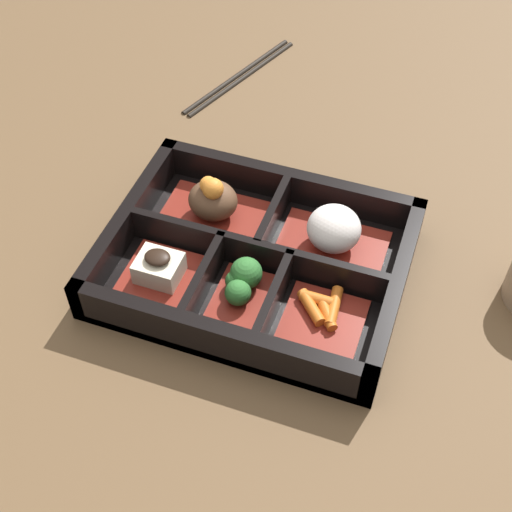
{
  "coord_description": "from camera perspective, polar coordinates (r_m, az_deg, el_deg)",
  "views": [
    {
      "loc": [
        0.15,
        -0.43,
        0.55
      ],
      "look_at": [
        0.0,
        0.0,
        0.03
      ],
      "focal_mm": 50.0,
      "sensor_mm": 36.0,
      "label": 1
    }
  ],
  "objects": [
    {
      "name": "bowl_greens",
      "position": [
        0.67,
        -1.03,
        -2.39
      ],
      "size": [
        0.05,
        0.08,
        0.04
      ],
      "color": "maroon",
      "rests_on": "bento_base"
    },
    {
      "name": "bento_rim",
      "position": [
        0.69,
        -0.05,
        -0.22
      ],
      "size": [
        0.29,
        0.22,
        0.05
      ],
      "color": "black",
      "rests_on": "ground_plane"
    },
    {
      "name": "bowl_stew",
      "position": [
        0.73,
        -3.46,
        4.24
      ],
      "size": [
        0.11,
        0.07,
        0.06
      ],
      "color": "maroon",
      "rests_on": "bento_base"
    },
    {
      "name": "ground_plane",
      "position": [
        0.71,
        0.0,
        -1.33
      ],
      "size": [
        3.0,
        3.0,
        0.0
      ],
      "primitive_type": "plane",
      "color": "brown"
    },
    {
      "name": "chopsticks",
      "position": [
        0.95,
        -1.29,
        14.26
      ],
      "size": [
        0.08,
        0.2,
        0.01
      ],
      "color": "black",
      "rests_on": "ground_plane"
    },
    {
      "name": "bento_base",
      "position": [
        0.71,
        0.0,
        -1.07
      ],
      "size": [
        0.29,
        0.22,
        0.01
      ],
      "color": "black",
      "rests_on": "ground_plane"
    },
    {
      "name": "bowl_rice",
      "position": [
        0.71,
        6.21,
        1.85
      ],
      "size": [
        0.11,
        0.07,
        0.05
      ],
      "color": "maroon",
      "rests_on": "bento_base"
    },
    {
      "name": "bowl_carrots",
      "position": [
        0.66,
        5.31,
        -4.89
      ],
      "size": [
        0.07,
        0.08,
        0.02
      ],
      "color": "maroon",
      "rests_on": "bento_base"
    },
    {
      "name": "bowl_tofu",
      "position": [
        0.69,
        -7.72,
        -1.22
      ],
      "size": [
        0.07,
        0.08,
        0.04
      ],
      "color": "maroon",
      "rests_on": "bento_base"
    }
  ]
}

